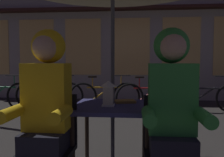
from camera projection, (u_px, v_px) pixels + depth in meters
cafe_table at (113, 116)px, 2.27m from camera, size 0.72×0.72×0.74m
lantern at (108, 93)px, 2.19m from camera, size 0.11×0.11×0.23m
chair_left at (49, 143)px, 1.96m from camera, size 0.40×0.40×0.87m
chair_right at (170, 147)px, 1.86m from camera, size 0.40×0.40×0.87m
person_left_hooded at (46, 100)px, 1.88m from camera, size 0.45×0.56×1.40m
person_right_hooded at (172, 102)px, 1.78m from camera, size 0.45×0.56×1.40m
bicycle_nearest at (0, 95)px, 5.77m from camera, size 1.68×0.16×0.84m
bicycle_second at (49, 95)px, 5.83m from camera, size 1.68×0.10×0.84m
bicycle_third at (104, 96)px, 5.71m from camera, size 1.67×0.28×0.84m
bicycle_fourth at (151, 96)px, 5.57m from camera, size 1.66×0.39×0.84m
bicycle_fifth at (207, 97)px, 5.48m from camera, size 1.68×0.09×0.84m
book at (125, 101)px, 2.39m from camera, size 0.23×0.18×0.02m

